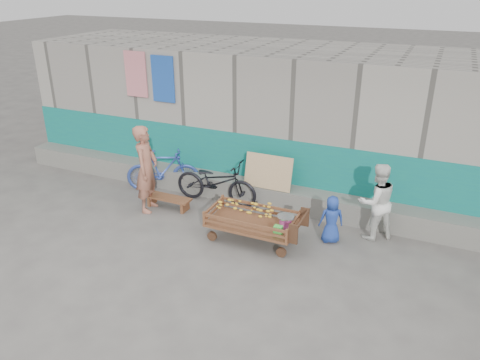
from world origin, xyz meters
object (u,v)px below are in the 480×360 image
at_px(banana_cart, 251,216).
at_px(bench, 168,200).
at_px(woman, 376,202).
at_px(bicycle_dark, 216,182).
at_px(vendor_man, 146,169).
at_px(bicycle_blue, 163,170).
at_px(child, 331,219).

height_order(banana_cart, bench, banana_cart).
height_order(bench, woman, woman).
bearing_deg(woman, bicycle_dark, -38.49).
relative_size(bench, vendor_man, 0.55).
bearing_deg(banana_cart, woman, 27.10).
height_order(bench, vendor_man, vendor_man).
relative_size(bench, bicycle_blue, 0.61).
height_order(woman, child, woman).
xyz_separation_m(woman, child, (-0.68, -0.47, -0.28)).
relative_size(vendor_man, woman, 1.24).
xyz_separation_m(banana_cart, woman, (2.02, 1.03, 0.22)).
distance_m(woman, bicycle_blue, 4.64).
bearing_deg(bicycle_blue, woman, -116.38).
bearing_deg(woman, banana_cart, -9.60).
relative_size(vendor_man, bicycle_dark, 0.99).
height_order(bench, bicycle_dark, bicycle_dark).
height_order(woman, bicycle_blue, woman).
xyz_separation_m(bicycle_dark, bicycle_blue, (-1.35, 0.06, 0.01)).
bearing_deg(bicycle_blue, bicycle_dark, -117.06).
relative_size(banana_cart, bicycle_blue, 1.08).
relative_size(woman, bicycle_dark, 0.80).
bearing_deg(bicycle_dark, vendor_man, 124.81).
distance_m(vendor_man, bicycle_blue, 1.01).
relative_size(vendor_man, child, 2.01).
bearing_deg(child, banana_cart, -2.89).
distance_m(bench, bicycle_blue, 0.93).
height_order(banana_cart, bicycle_dark, bicycle_dark).
xyz_separation_m(banana_cart, vendor_man, (-2.40, 0.30, 0.39)).
relative_size(banana_cart, bicycle_dark, 0.97).
relative_size(woman, bicycle_blue, 0.89).
xyz_separation_m(bench, woman, (4.09, 0.52, 0.55)).
relative_size(bench, bicycle_dark, 0.55).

